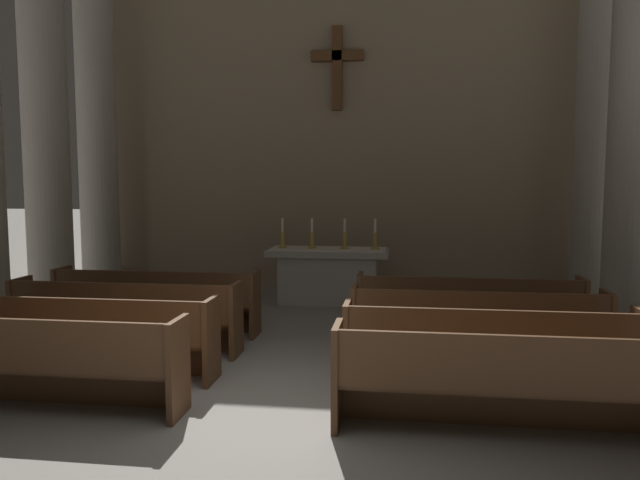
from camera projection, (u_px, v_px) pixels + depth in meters
ground_plane at (257, 420)px, 5.64m from camera, size 80.00×80.00×0.00m
pew_left_row_1 at (31, 362)px, 5.86m from camera, size 3.03×0.50×0.95m
pew_left_row_2 at (85, 336)px, 6.85m from camera, size 3.03×0.50×0.95m
pew_left_row_3 at (125, 316)px, 7.84m from camera, size 3.03×0.50×0.95m
pew_left_row_4 at (156, 301)px, 8.84m from camera, size 3.03×0.50×0.95m
pew_right_row_1 at (506, 383)px, 5.26m from camera, size 3.03×0.50×0.95m
pew_right_row_2 at (489, 351)px, 6.25m from camera, size 3.03×0.50×0.95m
pew_right_row_3 at (477, 328)px, 7.24m from camera, size 3.03×0.50×0.95m
pew_right_row_4 at (468, 310)px, 8.24m from camera, size 3.03×0.50×0.95m
column_left_third at (44, 106)px, 10.37m from camera, size 1.15×1.15×7.24m
column_right_third at (636, 95)px, 9.08m from camera, size 1.15×1.15×7.24m
column_left_fourth at (97, 117)px, 12.14m from camera, size 1.15×1.15×7.24m
column_right_fourth at (598, 109)px, 10.85m from camera, size 1.15×1.15×7.24m
altar at (328, 274)px, 11.02m from camera, size 2.20×0.90×1.01m
candlestick_outer_left at (282, 239)px, 11.08m from camera, size 0.16×0.16×0.55m
candlestick_inner_left at (312, 239)px, 11.00m from camera, size 0.16×0.16×0.55m
candlestick_inner_right at (345, 240)px, 10.92m from camera, size 0.16×0.16×0.55m
candlestick_outer_right at (375, 240)px, 10.85m from camera, size 0.16×0.16×0.55m
apse_with_cross at (338, 91)px, 12.33m from camera, size 10.86×0.45×8.16m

